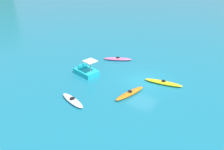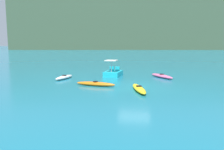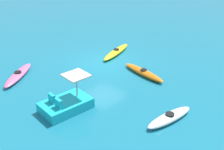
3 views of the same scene
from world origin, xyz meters
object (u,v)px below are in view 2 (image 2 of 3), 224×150
Objects in this scene: kayak_pink at (162,76)px; kayak_white at (64,77)px; pedal_boat_cyan at (113,73)px; kayak_orange at (95,84)px; kayak_yellow at (139,89)px.

kayak_white is at bearing -167.90° from kayak_pink.
kayak_pink is at bearing -5.89° from pedal_boat_cyan.
kayak_orange is 3.70m from kayak_yellow.
kayak_orange is 1.16× the size of kayak_white.
kayak_orange is 1.25× the size of pedal_boat_cyan.
kayak_orange is at bearing -137.38° from kayak_pink.
kayak_pink is at bearing 42.62° from kayak_orange.
pedal_boat_cyan reaches higher than kayak_pink.
kayak_pink is 1.11× the size of kayak_white.
kayak_yellow is (3.38, -1.51, -0.00)m from kayak_orange.
pedal_boat_cyan is (-4.81, 0.50, 0.17)m from kayak_pink.
kayak_pink and kayak_yellow have the same top height.
kayak_orange is at bearing -97.42° from pedal_boat_cyan.
kayak_pink is (5.54, 5.09, 0.00)m from kayak_orange.
kayak_white is 1.08× the size of pedal_boat_cyan.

